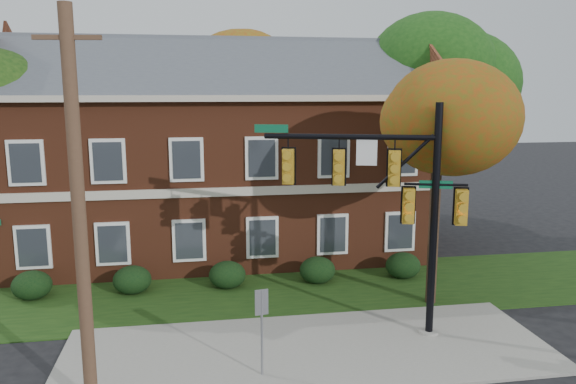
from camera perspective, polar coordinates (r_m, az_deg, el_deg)
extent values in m
plane|color=black|center=(15.94, 2.89, -17.48)|extent=(120.00, 120.00, 0.00)
cube|color=gray|center=(16.79, 2.14, -15.80)|extent=(14.00, 5.00, 0.08)
cube|color=#193811|center=(21.33, -0.59, -10.01)|extent=(30.00, 6.00, 0.04)
cube|color=brown|center=(26.08, -7.00, 1.58)|extent=(18.00, 8.00, 7.00)
cube|color=beige|center=(25.78, -7.17, 9.55)|extent=(18.80, 8.80, 0.24)
cube|color=beige|center=(22.11, -6.53, 0.01)|extent=(18.00, 0.12, 0.35)
ellipsoid|color=black|center=(22.39, -24.58, -8.61)|extent=(1.40, 1.26, 1.05)
ellipsoid|color=black|center=(21.73, -15.54, -8.60)|extent=(1.40, 1.26, 1.05)
ellipsoid|color=black|center=(21.62, -6.19, -8.37)|extent=(1.40, 1.26, 1.05)
ellipsoid|color=black|center=(22.07, 3.01, -7.92)|extent=(1.40, 1.26, 1.05)
ellipsoid|color=black|center=(23.05, 11.60, -7.33)|extent=(1.40, 1.26, 1.05)
cylinder|color=black|center=(20.03, 14.60, -3.15)|extent=(0.36, 0.36, 5.76)
ellipsoid|color=#A82F0E|center=(19.53, 15.08, 7.18)|extent=(4.25, 4.25, 3.60)
ellipsoid|color=#A82F0E|center=(19.44, 17.33, 8.83)|extent=(3.50, 3.50, 3.00)
cylinder|color=black|center=(29.61, 14.70, 2.40)|extent=(0.36, 0.36, 7.04)
ellipsoid|color=#154011|center=(29.36, 15.10, 10.93)|extent=(5.95, 5.95, 5.04)
ellipsoid|color=#154011|center=(29.27, 17.19, 12.01)|extent=(4.90, 4.90, 4.20)
cylinder|color=black|center=(34.01, -5.93, 4.21)|extent=(0.36, 0.36, 7.68)
ellipsoid|color=#9C2A0D|center=(33.85, -6.08, 12.31)|extent=(6.46, 6.46, 5.47)
ellipsoid|color=#9C2A0D|center=(33.38, -4.37, 13.40)|extent=(5.32, 5.32, 4.56)
cylinder|color=gray|center=(18.26, 14.10, -13.74)|extent=(0.57, 0.57, 0.16)
cylinder|color=black|center=(17.17, 14.61, -3.10)|extent=(0.28, 0.28, 7.09)
cylinder|color=black|center=(16.63, 6.28, 5.59)|extent=(4.89, 1.62, 0.16)
cylinder|color=black|center=(16.94, 14.79, 0.73)|extent=(1.77, 0.60, 0.08)
cube|color=#B2841C|center=(16.86, 0.01, 2.60)|extent=(0.51, 0.42, 1.17)
cube|color=#B2841C|center=(16.74, 5.18, 2.50)|extent=(0.51, 0.42, 1.17)
cube|color=#B2841C|center=(16.76, 10.73, 2.37)|extent=(0.51, 0.42, 1.17)
cube|color=silver|center=(16.67, 8.00, 3.99)|extent=(0.59, 0.21, 0.76)
cube|color=#0B5937|center=(16.82, -1.71, 6.46)|extent=(0.98, 0.33, 0.24)
cube|color=#B2841C|center=(16.98, 12.14, -1.40)|extent=(0.51, 0.42, 1.17)
cube|color=#B2841C|center=(17.17, 17.20, -1.50)|extent=(0.51, 0.42, 1.17)
cube|color=#0B5937|center=(16.94, 14.79, 0.73)|extent=(0.93, 0.32, 0.23)
cylinder|color=brown|center=(13.32, -20.43, -2.52)|extent=(0.34, 0.34, 9.24)
cube|color=brown|center=(13.07, -21.54, 14.41)|extent=(1.44, 0.28, 0.10)
cylinder|color=slate|center=(14.99, -2.67, -14.23)|extent=(0.08, 0.08, 2.40)
cube|color=slate|center=(14.65, -2.70, -11.12)|extent=(0.35, 0.11, 0.68)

